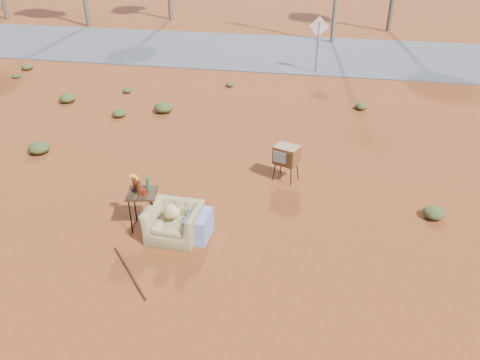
# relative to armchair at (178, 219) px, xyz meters

# --- Properties ---
(ground) EXTENTS (140.00, 140.00, 0.00)m
(ground) POSITION_rel_armchair_xyz_m (0.44, -0.15, -0.41)
(ground) COLOR brown
(ground) RESTS_ON ground
(highway) EXTENTS (140.00, 7.00, 0.04)m
(highway) POSITION_rel_armchair_xyz_m (0.44, 14.85, -0.39)
(highway) COLOR #565659
(highway) RESTS_ON ground
(armchair) EXTENTS (1.20, 0.75, 0.88)m
(armchair) POSITION_rel_armchair_xyz_m (0.00, 0.00, 0.00)
(armchair) COLOR #968451
(armchair) RESTS_ON ground
(tv_unit) EXTENTS (0.65, 0.59, 0.86)m
(tv_unit) POSITION_rel_armchair_xyz_m (1.76, 2.67, 0.23)
(tv_unit) COLOR black
(tv_unit) RESTS_ON ground
(side_table) EXTENTS (0.66, 0.66, 1.11)m
(side_table) POSITION_rel_armchair_xyz_m (-0.81, 0.21, 0.41)
(side_table) COLOR #342212
(side_table) RESTS_ON ground
(rusty_bar) EXTENTS (1.10, 1.21, 0.04)m
(rusty_bar) POSITION_rel_armchair_xyz_m (-0.52, -1.20, -0.39)
(rusty_bar) COLOR #4E2415
(rusty_bar) RESTS_ON ground
(road_sign) EXTENTS (0.78, 0.06, 2.19)m
(road_sign) POSITION_rel_armchair_xyz_m (1.94, 11.85, 1.09)
(road_sign) COLOR brown
(road_sign) RESTS_ON ground
(scrub_patch) EXTENTS (17.49, 8.07, 0.33)m
(scrub_patch) POSITION_rel_armchair_xyz_m (-0.39, 4.26, -0.27)
(scrub_patch) COLOR #414E22
(scrub_patch) RESTS_ON ground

